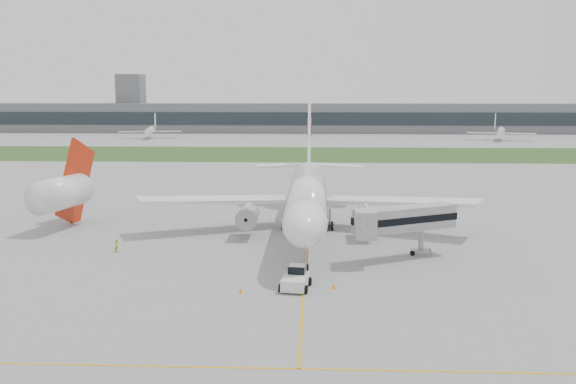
{
  "coord_description": "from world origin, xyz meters",
  "views": [
    {
      "loc": [
        1.12,
        -83.4,
        19.68
      ],
      "look_at": [
        -2.59,
        2.0,
        6.25
      ],
      "focal_mm": 40.0,
      "sensor_mm": 36.0,
      "label": 1
    }
  ],
  "objects_px": {
    "airliner": "(307,193)",
    "ground_crew_near": "(298,274)",
    "neighbor_aircraft": "(63,192)",
    "pushback_tug": "(296,278)",
    "jet_bridge": "(400,220)"
  },
  "relations": [
    {
      "from": "airliner",
      "to": "ground_crew_near",
      "type": "height_order",
      "value": "airliner"
    },
    {
      "from": "jet_bridge",
      "to": "ground_crew_near",
      "type": "xyz_separation_m",
      "value": [
        -11.72,
        -9.79,
        -3.88
      ]
    },
    {
      "from": "airliner",
      "to": "neighbor_aircraft",
      "type": "relative_size",
      "value": 3.21
    },
    {
      "from": "airliner",
      "to": "jet_bridge",
      "type": "relative_size",
      "value": 4.14
    },
    {
      "from": "jet_bridge",
      "to": "neighbor_aircraft",
      "type": "relative_size",
      "value": 0.78
    },
    {
      "from": "pushback_tug",
      "to": "jet_bridge",
      "type": "height_order",
      "value": "jet_bridge"
    },
    {
      "from": "pushback_tug",
      "to": "ground_crew_near",
      "type": "distance_m",
      "value": 2.01
    },
    {
      "from": "airliner",
      "to": "neighbor_aircraft",
      "type": "bearing_deg",
      "value": 177.6
    },
    {
      "from": "airliner",
      "to": "ground_crew_near",
      "type": "xyz_separation_m",
      "value": [
        -0.69,
        -23.64,
        -4.8
      ]
    },
    {
      "from": "pushback_tug",
      "to": "ground_crew_near",
      "type": "bearing_deg",
      "value": 94.51
    },
    {
      "from": "airliner",
      "to": "pushback_tug",
      "type": "height_order",
      "value": "airliner"
    },
    {
      "from": "airliner",
      "to": "neighbor_aircraft",
      "type": "xyz_separation_m",
      "value": [
        -35.35,
        1.48,
        -0.3
      ]
    },
    {
      "from": "ground_crew_near",
      "to": "neighbor_aircraft",
      "type": "bearing_deg",
      "value": -39.79
    },
    {
      "from": "pushback_tug",
      "to": "ground_crew_near",
      "type": "relative_size",
      "value": 2.61
    },
    {
      "from": "pushback_tug",
      "to": "jet_bridge",
      "type": "bearing_deg",
      "value": 52.43
    }
  ]
}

